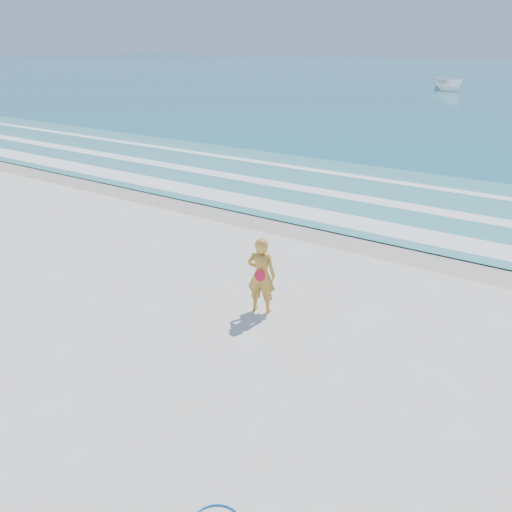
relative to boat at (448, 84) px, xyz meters
The scene contains 8 objects.
ground 66.15m from the boat, 80.76° to the right, with size 400.00×400.00×0.00m, color silver.
wet_sand 57.28m from the boat, 79.31° to the right, with size 400.00×2.40×0.00m, color #B2A893.
shallow 52.38m from the boat, 78.30° to the right, with size 400.00×10.00×0.01m, color #59B7AD.
foam_near 56.01m from the boat, 79.07° to the right, with size 400.00×1.40×0.01m, color white.
foam_mid 53.16m from the boat, 78.47° to the right, with size 400.00×0.90×0.01m, color white.
foam_far 49.93m from the boat, 77.72° to the right, with size 400.00×0.60×0.01m, color white.
boat is the anchor object (origin of this frame).
woman 63.09m from the boat, 79.57° to the right, with size 0.78×0.62×1.88m.
Camera 1 is at (6.55, -5.60, 5.97)m, focal length 35.00 mm.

